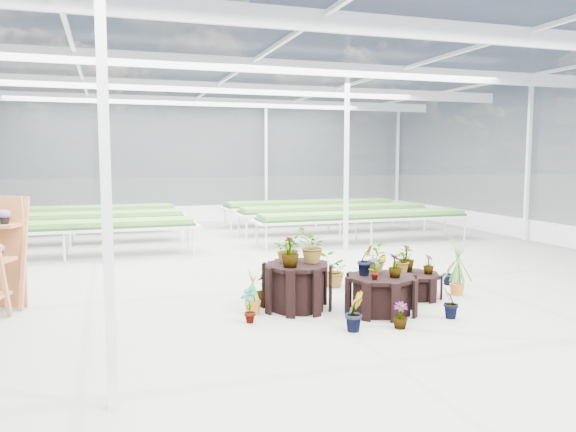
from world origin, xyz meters
name	(u,v)px	position (x,y,z in m)	size (l,w,h in m)	color
ground_plane	(283,292)	(0.00, 0.00, 0.00)	(24.00, 24.00, 0.00)	gray
greenhouse_shell	(283,168)	(0.00, 0.00, 2.25)	(18.00, 24.00, 4.50)	white
steel_frame	(283,168)	(0.00, 0.00, 2.25)	(18.00, 24.00, 4.50)	silver
nursery_benches	(212,224)	(0.00, 7.20, 0.42)	(16.00, 7.00, 0.84)	silver
plinth_tall	(297,287)	(-0.13, -1.16, 0.37)	(1.09, 1.09, 0.74)	black
plinth_mid	(381,294)	(1.07, -1.76, 0.29)	(1.12, 1.12, 0.59)	black
plinth_low	(414,285)	(2.07, -1.06, 0.21)	(0.94, 0.94, 0.42)	black
nursery_plants	(349,269)	(0.87, -0.97, 0.57)	(4.58, 3.13, 1.32)	#467932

